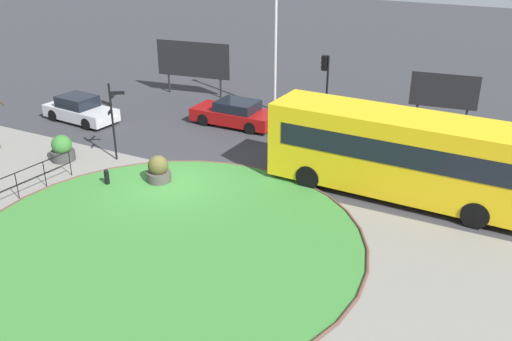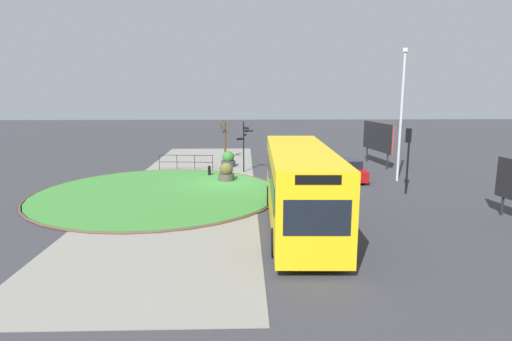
% 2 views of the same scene
% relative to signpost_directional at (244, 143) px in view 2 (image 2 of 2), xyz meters
% --- Properties ---
extents(ground, '(120.00, 120.00, 0.00)m').
position_rel_signpost_directional_xyz_m(ground, '(3.79, -1.18, -2.10)').
color(ground, '#333338').
extents(sidewalk_paving, '(32.00, 7.79, 0.02)m').
position_rel_signpost_directional_xyz_m(sidewalk_paving, '(3.79, -3.29, -2.09)').
color(sidewalk_paving, gray).
rests_on(sidewalk_paving, ground).
extents(grass_island, '(13.40, 13.40, 0.10)m').
position_rel_signpost_directional_xyz_m(grass_island, '(6.22, -4.83, -2.05)').
color(grass_island, '#387A33').
rests_on(grass_island, ground).
extents(grass_kerb_ring, '(13.71, 13.71, 0.11)m').
position_rel_signpost_directional_xyz_m(grass_kerb_ring, '(6.22, -4.83, -2.05)').
color(grass_kerb_ring, brown).
rests_on(grass_kerb_ring, ground).
extents(signpost_directional, '(1.23, 1.16, 3.58)m').
position_rel_signpost_directional_xyz_m(signpost_directional, '(0.00, 0.00, 0.00)').
color(signpost_directional, black).
rests_on(signpost_directional, ground).
extents(bollard_foreground, '(0.20, 0.20, 0.74)m').
position_rel_signpost_directional_xyz_m(bollard_foreground, '(1.51, -2.35, -1.72)').
color(bollard_foreground, black).
rests_on(bollard_foreground, ground).
extents(railing_grass_edge, '(0.37, 3.92, 1.12)m').
position_rel_signpost_directional_xyz_m(railing_grass_edge, '(-0.71, -4.23, -1.38)').
color(railing_grass_edge, black).
rests_on(railing_grass_edge, ground).
extents(bus_yellow, '(10.19, 2.78, 3.32)m').
position_rel_signpost_directional_xyz_m(bus_yellow, '(12.15, 2.31, -0.32)').
color(bus_yellow, yellow).
rests_on(bus_yellow, ground).
extents(car_near_lane, '(4.30, 2.06, 1.39)m').
position_rel_signpost_directional_xyz_m(car_near_lane, '(-5.23, 3.23, -1.46)').
color(car_near_lane, '#B7B7BC').
rests_on(car_near_lane, ground).
extents(car_far_lane, '(4.55, 1.96, 1.33)m').
position_rel_signpost_directional_xyz_m(car_far_lane, '(2.47, 6.58, -1.48)').
color(car_far_lane, maroon).
rests_on(car_far_lane, ground).
extents(traffic_light_near, '(0.49, 0.29, 3.64)m').
position_rel_signpost_directional_xyz_m(traffic_light_near, '(6.49, 9.04, 0.57)').
color(traffic_light_near, black).
rests_on(traffic_light_near, ground).
extents(lamppost_tall, '(0.32, 0.32, 8.20)m').
position_rel_signpost_directional_xyz_m(lamppost_tall, '(3.24, 9.78, 2.29)').
color(lamppost_tall, '#B7B7BC').
rests_on(lamppost_tall, ground).
extents(billboard_left, '(4.74, 0.80, 3.30)m').
position_rel_signpost_directional_xyz_m(billboard_left, '(-2.51, 10.24, 0.07)').
color(billboard_left, black).
rests_on(billboard_left, ground).
extents(planter_near_signpost, '(1.06, 1.06, 1.21)m').
position_rel_signpost_directional_xyz_m(planter_near_signpost, '(-2.07, -1.22, -1.56)').
color(planter_near_signpost, '#383838').
rests_on(planter_near_signpost, ground).
extents(planter_kerbside, '(1.00, 1.00, 1.21)m').
position_rel_signpost_directional_xyz_m(planter_kerbside, '(3.22, -1.14, -1.56)').
color(planter_kerbside, '#47423D').
rests_on(planter_kerbside, ground).
extents(street_tree_bare, '(0.91, 0.95, 3.31)m').
position_rel_signpost_directional_xyz_m(street_tree_bare, '(-5.87, -1.64, -0.35)').
color(street_tree_bare, '#423323').
rests_on(street_tree_bare, ground).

